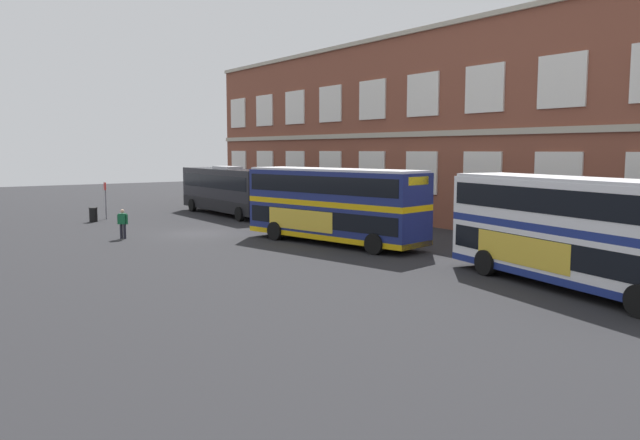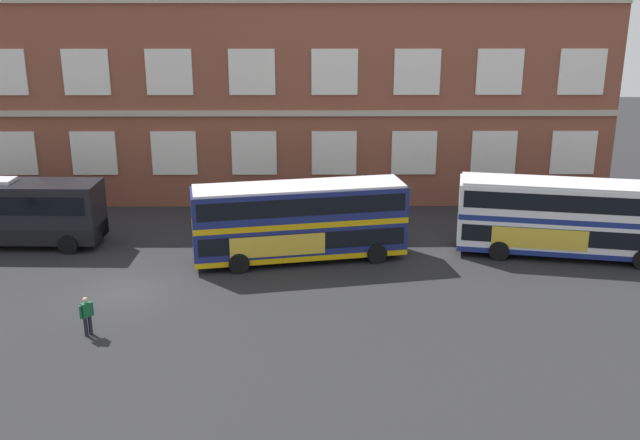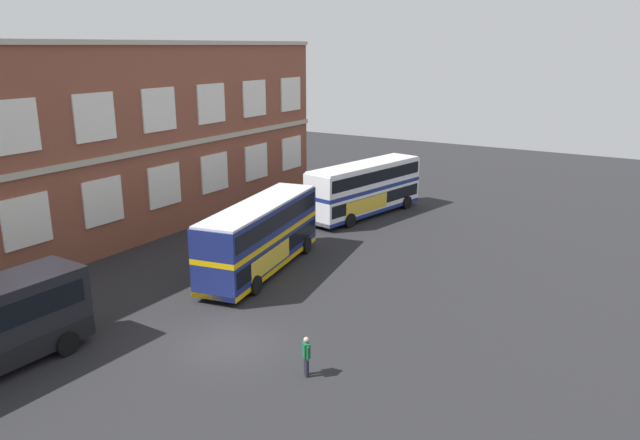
% 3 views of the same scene
% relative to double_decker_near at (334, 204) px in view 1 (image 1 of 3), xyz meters
% --- Properties ---
extents(ground_plane, '(120.00, 120.00, 0.00)m').
position_rel_double_decker_near_xyz_m(ground_plane, '(-8.16, -2.34, -2.15)').
color(ground_plane, '#232326').
extents(brick_terminal_building, '(51.01, 8.19, 13.05)m').
position_rel_double_decker_near_xyz_m(brick_terminal_building, '(-5.62, 13.64, 4.23)').
color(brick_terminal_building, brown).
rests_on(brick_terminal_building, ground).
extents(double_decker_near, '(11.29, 4.57, 4.07)m').
position_rel_double_decker_near_xyz_m(double_decker_near, '(0.00, 0.00, 0.00)').
color(double_decker_near, navy).
rests_on(double_decker_near, ground).
extents(double_decker_middle, '(11.29, 4.61, 4.07)m').
position_rel_double_decker_near_xyz_m(double_decker_middle, '(13.95, 0.49, 0.00)').
color(double_decker_middle, silver).
rests_on(double_decker_middle, ground).
extents(touring_coach, '(12.07, 3.15, 3.80)m').
position_rel_double_decker_near_xyz_m(touring_coach, '(-16.98, 2.36, -0.24)').
color(touring_coach, black).
rests_on(touring_coach, ground).
extents(waiting_passenger, '(0.51, 0.53, 1.70)m').
position_rel_double_decker_near_xyz_m(waiting_passenger, '(-8.56, -8.68, -1.22)').
color(waiting_passenger, black).
rests_on(waiting_passenger, ground).
extents(bus_stand_flag, '(0.44, 0.10, 2.70)m').
position_rel_double_decker_near_xyz_m(bus_stand_flag, '(-19.49, -6.35, -0.51)').
color(bus_stand_flag, slate).
rests_on(bus_stand_flag, ground).
extents(station_litter_bin, '(0.60, 0.60, 1.03)m').
position_rel_double_decker_near_xyz_m(station_litter_bin, '(-18.22, -7.62, -1.63)').
color(station_litter_bin, black).
rests_on(station_litter_bin, ground).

